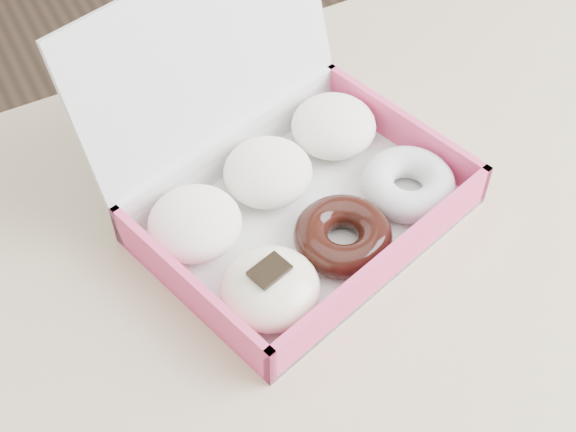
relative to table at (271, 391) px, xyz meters
name	(u,v)px	position (x,y,z in m)	size (l,w,h in m)	color
table	(271,391)	(0.00, 0.00, 0.00)	(1.20, 0.80, 0.75)	tan
donut_box	(289,189)	(0.09, 0.13, 0.11)	(0.35, 0.33, 0.21)	silver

